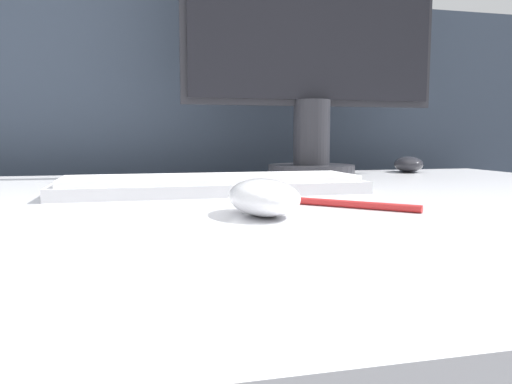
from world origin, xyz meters
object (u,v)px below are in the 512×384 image
keyboard (212,185)px  monitor (313,9)px  computer_mouse_near (263,197)px  computer_mouse_far (408,164)px

keyboard → monitor: (0.24, 0.28, 0.31)m
computer_mouse_near → keyboard: computer_mouse_near is taller
keyboard → monitor: bearing=49.1°
monitor → computer_mouse_far: monitor is taller
computer_mouse_near → computer_mouse_far: computer_mouse_near is taller
monitor → keyboard: bearing=-130.9°
keyboard → monitor: 0.48m
keyboard → monitor: size_ratio=0.70×
computer_mouse_near → computer_mouse_far: bearing=42.0°
computer_mouse_far → keyboard: bearing=-125.3°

